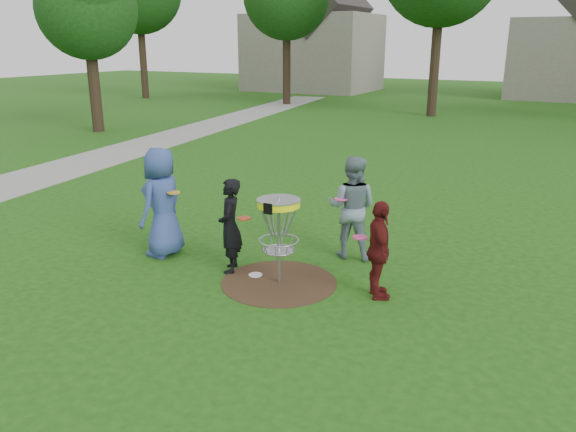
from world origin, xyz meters
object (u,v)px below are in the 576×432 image
at_px(player_blue, 162,202).
at_px(player_grey, 352,207).
at_px(disc_golf_basket, 279,220).
at_px(player_black, 230,226).
at_px(player_maroon, 379,250).

relative_size(player_blue, player_grey, 1.07).
bearing_deg(player_grey, disc_golf_basket, 63.43).
height_order(player_black, player_maroon, player_black).
bearing_deg(player_black, player_blue, -119.47).
distance_m(player_blue, player_black, 1.45).
xyz_separation_m(player_blue, player_grey, (2.92, 1.42, -0.06)).
bearing_deg(player_maroon, player_black, 63.44).
xyz_separation_m(player_black, player_maroon, (2.43, 0.15, -0.04)).
bearing_deg(player_maroon, disc_golf_basket, 68.04).
xyz_separation_m(player_maroon, disc_golf_basket, (-1.51, -0.22, 0.29)).
distance_m(player_black, disc_golf_basket, 0.96).
bearing_deg(player_grey, player_maroon, 118.27).
bearing_deg(disc_golf_basket, player_grey, 70.27).
relative_size(player_maroon, disc_golf_basket, 1.05).
bearing_deg(player_blue, player_grey, 115.00).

